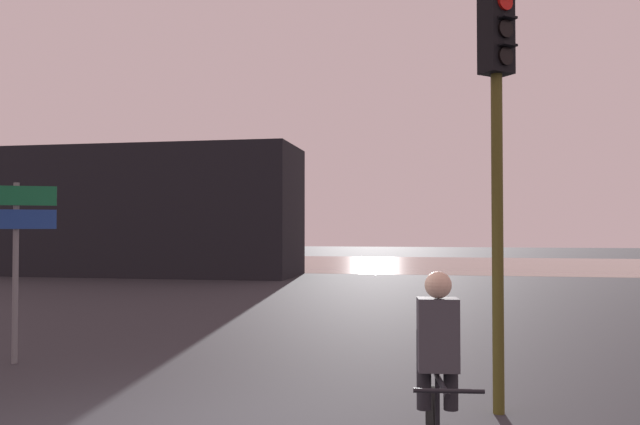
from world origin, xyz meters
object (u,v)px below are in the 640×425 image
traffic_light_near_right (497,118)px  cyclist (439,380)px  direction_sign_post (15,238)px  distant_building (146,212)px

traffic_light_near_right → cyclist: bearing=33.8°
direction_sign_post → traffic_light_near_right: bearing=144.2°
traffic_light_near_right → direction_sign_post: (-6.59, 1.22, -1.32)m
direction_sign_post → cyclist: 6.89m
traffic_light_near_right → direction_sign_post: 6.83m
cyclist → distant_building: bearing=-65.3°
distant_building → cyclist: bearing=-58.7°
traffic_light_near_right → cyclist: (-0.63, -2.09, -2.29)m
distant_building → cyclist: (11.87, -19.51, -1.81)m
traffic_light_near_right → cyclist: size_ratio=2.63×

